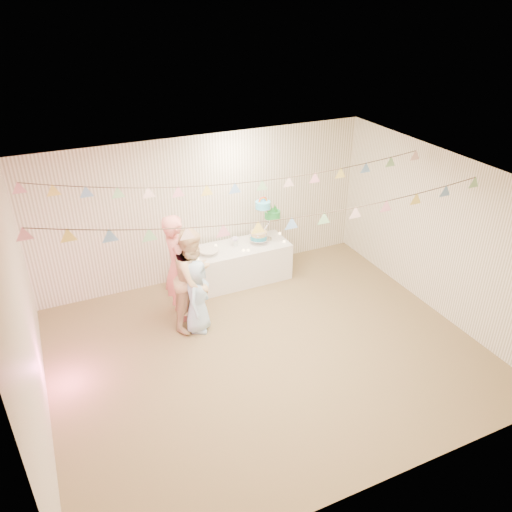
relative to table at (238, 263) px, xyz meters
name	(u,v)px	position (x,y,z in m)	size (l,w,h in m)	color
floor	(266,351)	(-0.41, -2.03, -0.34)	(6.00, 6.00, 0.00)	olive
ceiling	(268,183)	(-0.41, -2.03, 2.26)	(6.00, 6.00, 0.00)	white
back_wall	(205,208)	(-0.41, 0.47, 0.96)	(6.00, 6.00, 0.00)	white
front_wall	(381,398)	(-0.41, -4.53, 0.96)	(6.00, 6.00, 0.00)	white
left_wall	(27,331)	(-3.41, -2.03, 0.96)	(5.00, 5.00, 0.00)	white
right_wall	(440,234)	(2.59, -2.03, 0.96)	(5.00, 5.00, 0.00)	white
table	(238,263)	(0.00, 0.00, 0.00)	(1.82, 0.73, 0.68)	white
cake_stand	(265,216)	(0.55, 0.05, 0.80)	(0.71, 0.42, 0.79)	silver
cake_bottom	(259,235)	(0.40, -0.01, 0.50)	(0.31, 0.31, 0.15)	teal
cake_middle	(272,215)	(0.73, 0.14, 0.77)	(0.27, 0.27, 0.22)	green
cake_top_tier	(263,205)	(0.49, 0.02, 1.04)	(0.25, 0.25, 0.19)	#51D3FF
platter	(209,250)	(-0.56, -0.05, 0.42)	(0.34, 0.34, 0.02)	white
posy	(235,238)	(-0.03, 0.05, 0.50)	(0.15, 0.15, 0.18)	white
person_adult_a	(178,267)	(-1.26, -0.62, 0.54)	(0.65, 0.42, 1.77)	#F0877D
person_adult_b	(194,279)	(-1.11, -0.95, 0.48)	(0.80, 0.62, 1.65)	#E4BD8C
person_child	(197,296)	(-1.13, -1.10, 0.26)	(0.58, 0.38, 1.20)	#AED3F6
bunting_back	(234,175)	(-0.41, -0.93, 2.01)	(5.60, 1.10, 0.40)	pink
bunting_front	(275,210)	(-0.41, -2.23, 1.98)	(5.60, 0.90, 0.36)	#72A5E5
tealight_0	(197,259)	(-0.80, -0.15, 0.36)	(0.04, 0.04, 0.03)	#FFD88C
tealight_1	(216,245)	(-0.35, 0.18, 0.36)	(0.04, 0.04, 0.03)	#FFD88C
tealight_2	(248,250)	(0.10, -0.22, 0.36)	(0.04, 0.04, 0.03)	#FFD88C
tealight_3	(251,237)	(0.35, 0.22, 0.36)	(0.04, 0.04, 0.03)	#FFD88C
tealight_4	(284,241)	(0.82, -0.18, 0.36)	(0.04, 0.04, 0.03)	#FFD88C
tealight_5	(280,233)	(0.90, 0.15, 0.36)	(0.04, 0.04, 0.03)	#FFD88C
tealight_6	(244,250)	(0.03, -0.18, 0.36)	(0.04, 0.04, 0.03)	#FFD88C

